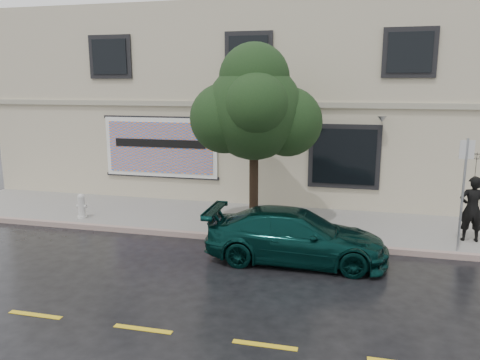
% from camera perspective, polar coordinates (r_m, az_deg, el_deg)
% --- Properties ---
extents(ground, '(90.00, 90.00, 0.00)m').
position_cam_1_polar(ground, '(11.82, -4.40, -9.57)').
color(ground, black).
rests_on(ground, ground).
extents(sidewalk, '(20.00, 3.50, 0.15)m').
position_cam_1_polar(sidewalk, '(14.76, -0.48, -4.87)').
color(sidewalk, gray).
rests_on(sidewalk, ground).
extents(curb, '(20.00, 0.18, 0.16)m').
position_cam_1_polar(curb, '(13.15, -2.37, -6.98)').
color(curb, gray).
rests_on(curb, ground).
extents(road_marking, '(19.00, 0.12, 0.01)m').
position_cam_1_polar(road_marking, '(8.88, -11.75, -17.36)').
color(road_marking, gold).
rests_on(road_marking, ground).
extents(building, '(20.00, 8.12, 7.00)m').
position_cam_1_polar(building, '(19.78, 3.65, 9.40)').
color(building, '#BEB298').
rests_on(building, ground).
extents(billboard, '(4.30, 0.16, 2.20)m').
position_cam_1_polar(billboard, '(16.91, -9.68, 3.95)').
color(billboard, white).
rests_on(billboard, ground).
extents(car, '(4.41, 1.99, 1.28)m').
position_cam_1_polar(car, '(11.55, 6.81, -6.78)').
color(car, black).
rests_on(car, ground).
extents(pedestrian, '(0.65, 0.44, 1.77)m').
position_cam_1_polar(pedestrian, '(13.81, 26.42, -3.16)').
color(pedestrian, black).
rests_on(pedestrian, sidewalk).
extents(umbrella, '(1.07, 1.07, 0.72)m').
position_cam_1_polar(umbrella, '(13.57, 26.89, 1.92)').
color(umbrella, black).
rests_on(umbrella, pedestrian).
extents(street_tree, '(2.72, 2.72, 4.73)m').
position_cam_1_polar(street_tree, '(13.13, 1.74, 8.31)').
color(street_tree, '#2F2215').
rests_on(street_tree, sidewalk).
extents(fire_hydrant, '(0.32, 0.30, 0.78)m').
position_cam_1_polar(fire_hydrant, '(15.41, -18.74, -3.04)').
color(fire_hydrant, beige).
rests_on(fire_hydrant, sidewalk).
extents(sign_pole, '(0.35, 0.07, 2.84)m').
position_cam_1_polar(sign_pole, '(12.69, 25.59, -0.58)').
color(sign_pole, '#999DA2').
rests_on(sign_pole, sidewalk).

